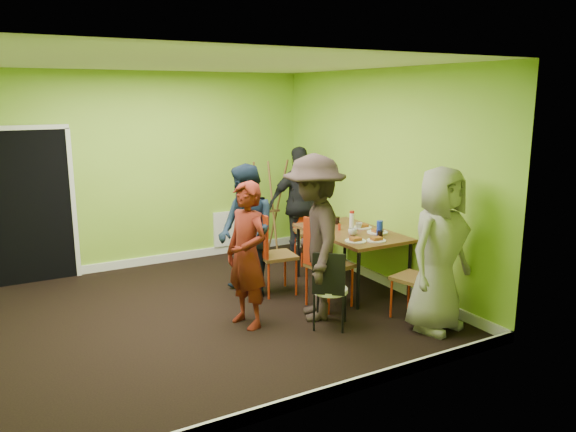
% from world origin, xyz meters
% --- Properties ---
extents(ground, '(5.00, 5.00, 0.00)m').
position_xyz_m(ground, '(0.00, 0.00, 0.00)').
color(ground, black).
rests_on(ground, ground).
extents(room_walls, '(5.04, 4.54, 2.82)m').
position_xyz_m(room_walls, '(-0.02, 0.04, 0.99)').
color(room_walls, '#88BC30').
rests_on(room_walls, ground).
extents(dining_table, '(0.90, 1.50, 0.75)m').
position_xyz_m(dining_table, '(2.05, -0.04, 0.70)').
color(dining_table, black).
rests_on(dining_table, ground).
extents(chair_left_far, '(0.49, 0.48, 1.05)m').
position_xyz_m(chair_left_far, '(1.02, 0.24, 0.59)').
color(chair_left_far, red).
rests_on(chair_left_far, ground).
extents(chair_left_near, '(0.53, 0.52, 1.09)m').
position_xyz_m(chair_left_near, '(1.34, -0.49, 0.61)').
color(chair_left_near, red).
rests_on(chair_left_near, ground).
extents(chair_back_end, '(0.55, 0.61, 1.09)m').
position_xyz_m(chair_back_end, '(2.20, 1.32, 0.77)').
color(chair_back_end, red).
rests_on(chair_back_end, ground).
extents(chair_front_end, '(0.51, 0.51, 1.00)m').
position_xyz_m(chair_front_end, '(2.08, -1.32, 0.56)').
color(chair_front_end, red).
rests_on(chair_front_end, ground).
extents(chair_bentwood, '(0.48, 0.48, 0.87)m').
position_xyz_m(chair_bentwood, '(1.06, -1.03, 0.48)').
color(chair_bentwood, black).
rests_on(chair_bentwood, ground).
extents(easel, '(0.61, 0.57, 1.51)m').
position_xyz_m(easel, '(1.77, 1.75, 0.75)').
color(easel, brown).
rests_on(easel, ground).
extents(plate_near_left, '(0.22, 0.22, 0.01)m').
position_xyz_m(plate_near_left, '(1.83, 0.36, 0.76)').
color(plate_near_left, white).
rests_on(plate_near_left, dining_table).
extents(plate_near_right, '(0.26, 0.26, 0.01)m').
position_xyz_m(plate_near_right, '(1.79, -0.49, 0.76)').
color(plate_near_right, white).
rests_on(plate_near_right, dining_table).
extents(plate_far_back, '(0.26, 0.26, 0.01)m').
position_xyz_m(plate_far_back, '(2.11, 0.54, 0.76)').
color(plate_far_back, white).
rests_on(plate_far_back, dining_table).
extents(plate_far_front, '(0.23, 0.23, 0.01)m').
position_xyz_m(plate_far_front, '(2.02, -0.59, 0.76)').
color(plate_far_front, white).
rests_on(plate_far_front, dining_table).
extents(plate_wall_back, '(0.24, 0.24, 0.01)m').
position_xyz_m(plate_wall_back, '(2.29, 0.04, 0.76)').
color(plate_wall_back, white).
rests_on(plate_wall_back, dining_table).
extents(plate_wall_front, '(0.27, 0.27, 0.01)m').
position_xyz_m(plate_wall_front, '(2.29, -0.26, 0.76)').
color(plate_wall_front, white).
rests_on(plate_wall_front, dining_table).
extents(thermos, '(0.06, 0.06, 0.22)m').
position_xyz_m(thermos, '(2.09, 0.02, 0.86)').
color(thermos, white).
rests_on(thermos, dining_table).
extents(blue_bottle, '(0.08, 0.08, 0.19)m').
position_xyz_m(blue_bottle, '(2.21, -0.40, 0.85)').
color(blue_bottle, '#1836BB').
rests_on(blue_bottle, dining_table).
extents(orange_bottle, '(0.04, 0.04, 0.08)m').
position_xyz_m(orange_bottle, '(1.94, 0.09, 0.79)').
color(orange_bottle, red).
rests_on(orange_bottle, dining_table).
extents(glass_mid, '(0.07, 0.07, 0.10)m').
position_xyz_m(glass_mid, '(1.83, 0.21, 0.80)').
color(glass_mid, black).
rests_on(glass_mid, dining_table).
extents(glass_back, '(0.07, 0.07, 0.10)m').
position_xyz_m(glass_back, '(2.11, 0.39, 0.80)').
color(glass_back, black).
rests_on(glass_back, dining_table).
extents(glass_front, '(0.07, 0.07, 0.09)m').
position_xyz_m(glass_front, '(2.14, -0.51, 0.80)').
color(glass_front, black).
rests_on(glass_front, dining_table).
extents(cup_a, '(0.11, 0.11, 0.09)m').
position_xyz_m(cup_a, '(1.94, -0.21, 0.79)').
color(cup_a, white).
rests_on(cup_a, dining_table).
extents(cup_b, '(0.09, 0.09, 0.08)m').
position_xyz_m(cup_b, '(2.21, 0.02, 0.79)').
color(cup_b, white).
rests_on(cup_b, dining_table).
extents(person_standing, '(0.51, 0.66, 1.59)m').
position_xyz_m(person_standing, '(0.34, -0.51, 0.79)').
color(person_standing, '#5C180F').
rests_on(person_standing, ground).
extents(person_left_far, '(0.66, 0.83, 1.66)m').
position_xyz_m(person_left_far, '(0.71, 0.30, 0.83)').
color(person_left_far, '#132030').
rests_on(person_left_far, ground).
extents(person_left_near, '(1.10, 1.37, 1.85)m').
position_xyz_m(person_left_near, '(1.09, -0.66, 0.92)').
color(person_left_near, black).
rests_on(person_left_near, ground).
extents(person_back_end, '(1.06, 0.58, 1.72)m').
position_xyz_m(person_back_end, '(2.16, 1.44, 0.86)').
color(person_back_end, black).
rests_on(person_back_end, ground).
extents(person_front_end, '(0.96, 0.73, 1.76)m').
position_xyz_m(person_front_end, '(2.06, -1.58, 0.88)').
color(person_front_end, gray).
rests_on(person_front_end, ground).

